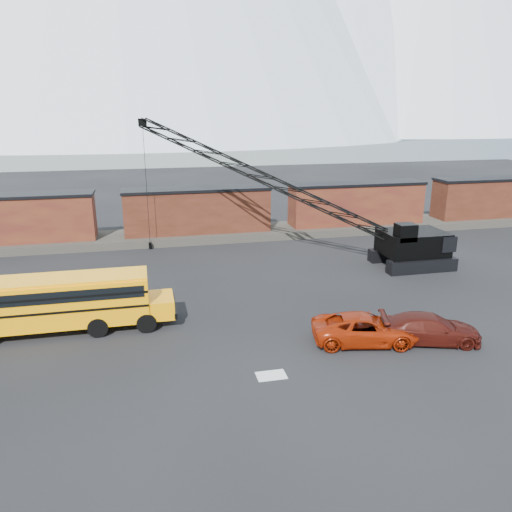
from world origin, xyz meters
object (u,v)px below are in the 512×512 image
Objects in this scene: school_bus at (62,301)px; red_pickup at (365,329)px; maroon_suv at (430,329)px; crawler_crane at (265,179)px.

red_pickup is at bearing -17.48° from school_bus.
crawler_crane is (-4.97, 17.02, 5.82)m from maroon_suv.
school_bus is at bearing 83.89° from red_pickup.
red_pickup is 17.38m from crawler_crane.
red_pickup reaches higher than maroon_suv.
maroon_suv is 18.66m from crawler_crane.
red_pickup is at bearing -84.52° from crawler_crane.
red_pickup is 1.07× the size of maroon_suv.
crawler_crane reaches higher than school_bus.
crawler_crane is (14.26, 11.32, 4.80)m from school_bus.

